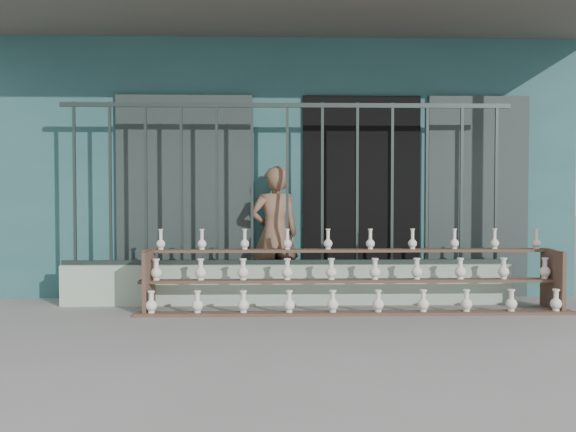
{
  "coord_description": "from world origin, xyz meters",
  "views": [
    {
      "loc": [
        -0.2,
        -5.84,
        1.24
      ],
      "look_at": [
        0.0,
        1.0,
        1.0
      ],
      "focal_mm": 40.0,
      "sensor_mm": 36.0,
      "label": 1
    }
  ],
  "objects": [
    {
      "name": "security_fence",
      "position": [
        -0.0,
        1.3,
        1.35
      ],
      "size": [
        5.0,
        0.04,
        1.8
      ],
      "color": "#283330",
      "rests_on": "parapet_wall"
    },
    {
      "name": "workshop_building",
      "position": [
        0.0,
        4.23,
        1.62
      ],
      "size": [
        7.4,
        6.6,
        3.21
      ],
      "color": "#285456",
      "rests_on": "ground"
    },
    {
      "name": "elderly_woman",
      "position": [
        -0.14,
        1.55,
        0.78
      ],
      "size": [
        0.64,
        0.49,
        1.55
      ],
      "primitive_type": "imported",
      "rotation": [
        0.0,
        0.0,
        3.36
      ],
      "color": "brown",
      "rests_on": "ground"
    },
    {
      "name": "shelf_rack",
      "position": [
        0.68,
        0.89,
        0.36
      ],
      "size": [
        4.5,
        0.68,
        0.85
      ],
      "color": "brown",
      "rests_on": "ground"
    },
    {
      "name": "parapet_wall",
      "position": [
        0.0,
        1.3,
        0.23
      ],
      "size": [
        5.0,
        0.2,
        0.45
      ],
      "primitive_type": "cube",
      "color": "#9FB99E",
      "rests_on": "ground"
    },
    {
      "name": "ground",
      "position": [
        0.0,
        0.0,
        0.0
      ],
      "size": [
        60.0,
        60.0,
        0.0
      ],
      "primitive_type": "plane",
      "color": "slate"
    }
  ]
}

